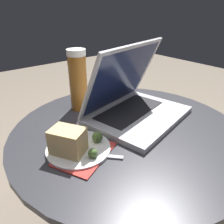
{
  "coord_description": "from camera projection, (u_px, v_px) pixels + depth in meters",
  "views": [
    {
      "loc": [
        -0.42,
        -0.44,
        0.92
      ],
      "look_at": [
        -0.05,
        0.01,
        0.62
      ],
      "focal_mm": 35.0,
      "sensor_mm": 36.0,
      "label": 1
    }
  ],
  "objects": [
    {
      "name": "table",
      "position": [
        126.0,
        165.0,
        0.78
      ],
      "size": [
        0.74,
        0.74,
        0.55
      ],
      "color": "#515156",
      "rests_on": "ground_plane"
    },
    {
      "name": "beer_glass",
      "position": [
        78.0,
        80.0,
        0.79
      ],
      "size": [
        0.07,
        0.07,
        0.22
      ],
      "color": "brown",
      "rests_on": "table"
    },
    {
      "name": "laptop",
      "position": [
        133.0,
        103.0,
        0.76
      ],
      "size": [
        0.38,
        0.32,
        0.25
      ],
      "color": "silver",
      "rests_on": "table"
    },
    {
      "name": "napkin",
      "position": [
        85.0,
        154.0,
        0.58
      ],
      "size": [
        0.19,
        0.17,
        0.0
      ],
      "color": "#B7332D",
      "rests_on": "table"
    },
    {
      "name": "fork",
      "position": [
        85.0,
        154.0,
        0.58
      ],
      "size": [
        0.13,
        0.14,
        0.0
      ],
      "color": "#B2B2B7",
      "rests_on": "table"
    },
    {
      "name": "snack_plate",
      "position": [
        74.0,
        143.0,
        0.59
      ],
      "size": [
        0.18,
        0.18,
        0.08
      ],
      "color": "white",
      "rests_on": "table"
    }
  ]
}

